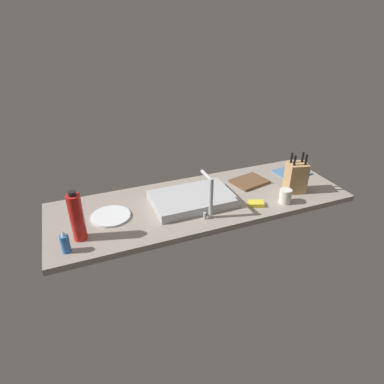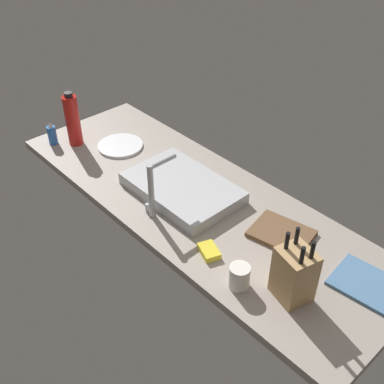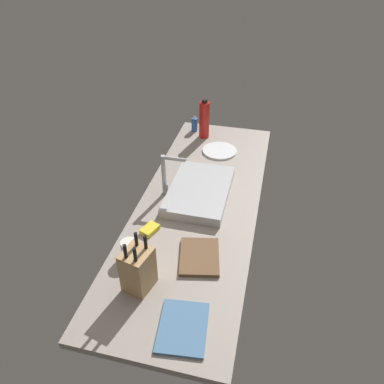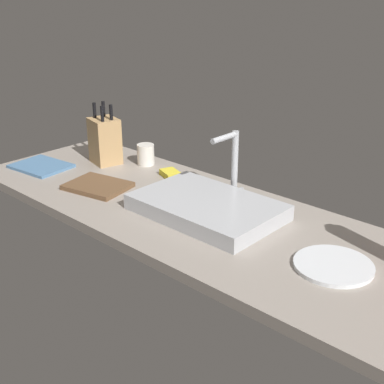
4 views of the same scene
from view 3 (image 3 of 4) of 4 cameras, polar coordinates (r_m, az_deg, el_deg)
name	(u,v)px [view 3 (image 3 of 4)]	position (r cm, az deg, el deg)	size (l,w,h in cm)	color
countertop_slab	(199,205)	(200.31, 1.08, -2.01)	(183.39, 62.98, 3.50)	gray
sink_basin	(200,191)	(202.95, 1.17, 0.16)	(48.51, 31.63, 5.34)	#B7BABF
faucet	(167,172)	(197.34, -3.93, 3.08)	(5.50, 13.69, 24.49)	#B7BABF
knife_block	(138,269)	(153.37, -8.31, -11.67)	(14.06, 13.11, 25.80)	tan
cutting_board	(200,257)	(168.88, 1.17, -9.91)	(22.51, 17.42, 1.80)	brown
soap_bottle	(195,124)	(267.02, 0.39, 10.44)	(4.37, 4.37, 12.17)	blue
water_bottle	(204,120)	(255.52, 1.91, 11.08)	(7.01, 7.01, 27.37)	red
dinner_plate	(219,151)	(243.80, 4.25, 6.35)	(22.19, 22.19, 1.20)	white
dish_towel	(183,327)	(147.15, -1.41, -20.09)	(22.89, 17.97, 1.20)	teal
coffee_mug	(129,249)	(169.36, -9.64, -8.70)	(7.25, 7.25, 8.83)	silver
dish_sponge	(150,229)	(182.44, -6.50, -5.72)	(9.00, 6.00, 2.40)	yellow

